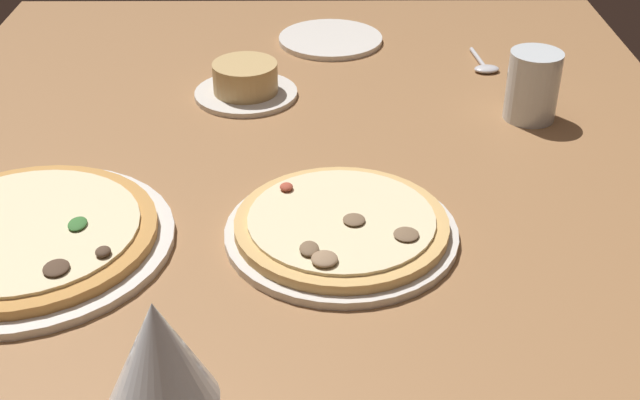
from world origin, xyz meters
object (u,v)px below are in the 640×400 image
pizza_side (27,237)px  wine_glass_far (159,357)px  ramekin_on_saucer (246,83)px  spoon (484,66)px  pizza_main (341,228)px  side_plate (330,39)px  water_glass (532,90)px

pizza_side → wine_glass_far: size_ratio=1.81×
ramekin_on_saucer → spoon: (10.05, -37.57, -1.74)cm
pizza_main → wine_glass_far: wine_glass_far is taller
pizza_main → ramekin_on_saucer: size_ratio=1.70×
pizza_side → wine_glass_far: bearing=-147.1°
pizza_side → side_plate: (60.92, -34.47, -0.75)cm
wine_glass_far → ramekin_on_saucer: bearing=-0.6°
wine_glass_far → side_plate: 94.72cm
ramekin_on_saucer → pizza_side: bearing=151.2°
pizza_side → water_glass: 69.75cm
spoon → wine_glass_far: bearing=154.7°
spoon → pizza_main: bearing=152.8°
pizza_side → ramekin_on_saucer: (38.92, -21.40, 1.00)cm
pizza_side → wine_glass_far: wine_glass_far is taller
side_plate → spoon: spoon is taller
pizza_main → pizza_side: size_ratio=0.82×
ramekin_on_saucer → water_glass: 41.54cm
pizza_main → pizza_side: bearing=92.6°
wine_glass_far → pizza_main: bearing=-22.6°
pizza_side → ramekin_on_saucer: ramekin_on_saucer is taller
wine_glass_far → water_glass: (63.36, -41.55, -8.55)cm
ramekin_on_saucer → side_plate: ramekin_on_saucer is taller
pizza_side → ramekin_on_saucer: 44.43cm
pizza_side → side_plate: 70.00cm
wine_glass_far → spoon: 90.40cm
ramekin_on_saucer → wine_glass_far: 71.68cm
wine_glass_far → water_glass: bearing=-33.3°
pizza_side → ramekin_on_saucer: size_ratio=2.08×
water_glass → wine_glass_far: bearing=146.7°
spoon → side_plate: bearing=64.0°
ramekin_on_saucer → pizza_main: bearing=-160.5°
pizza_main → spoon: bearing=-27.2°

